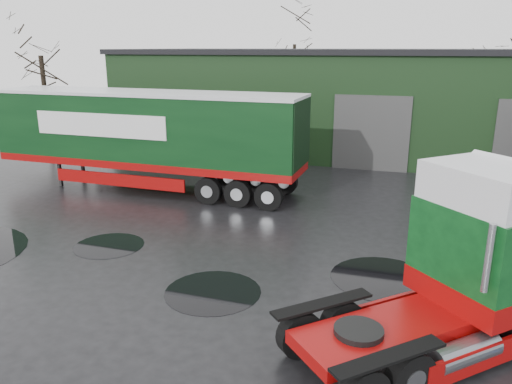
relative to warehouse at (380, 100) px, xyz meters
The scene contains 10 objects.
ground 20.35m from the warehouse, 95.71° to the right, with size 100.00×100.00×0.00m, color black.
warehouse is the anchor object (origin of this frame).
hero_tractor 23.16m from the warehouse, 83.80° to the right, with size 2.79×6.58×4.09m, color #0C4218, non-canonical shape.
trailer_left 16.12m from the warehouse, 126.18° to the right, with size 3.01×14.71×4.57m, color silver, non-canonical shape.
tree_left 20.64m from the warehouse, 157.17° to the right, with size 4.40×4.40×8.50m, color black, non-canonical shape.
tree_back_a 12.90m from the warehouse, 128.66° to the left, with size 4.40×4.40×9.50m, color black, non-canonical shape.
tree_back_b 12.82m from the warehouse, 51.34° to the left, with size 4.40×4.40×7.50m, color black, non-canonical shape.
puddle_0 22.07m from the warehouse, 97.34° to the right, with size 2.64×2.64×0.01m, color black.
puddle_1 19.73m from the warehouse, 85.30° to the right, with size 3.02×3.02×0.01m, color black.
puddle_4 21.21m from the warehouse, 110.61° to the right, with size 2.34×2.34×0.01m, color black.
Camera 1 is at (4.00, -13.05, 6.44)m, focal length 35.00 mm.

